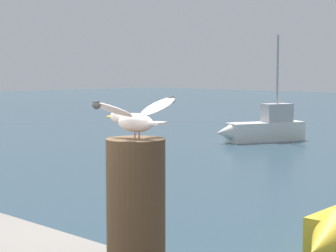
{
  "coord_description": "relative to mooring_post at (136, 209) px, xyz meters",
  "views": [
    {
      "loc": [
        3.33,
        -2.46,
        2.66
      ],
      "look_at": [
        1.03,
        -0.03,
        2.34
      ],
      "focal_mm": 64.53,
      "sensor_mm": 36.0,
      "label": 1
    }
  ],
  "objects": [
    {
      "name": "mooring_post",
      "position": [
        0.0,
        0.0,
        0.0
      ],
      "size": [
        0.32,
        0.32,
        0.75
      ],
      "primitive_type": "cylinder",
      "color": "#4C3823",
      "rests_on": "harbor_quay"
    },
    {
      "name": "seagull",
      "position": [
        -0.0,
        -0.0,
        0.5
      ],
      "size": [
        0.39,
        0.66,
        0.22
      ],
      "color": "#C66860",
      "rests_on": "mooring_post"
    },
    {
      "name": "boat_white",
      "position": [
        -10.39,
        16.24,
        -1.42
      ],
      "size": [
        2.07,
        3.56,
        3.92
      ],
      "color": "silver",
      "rests_on": "ground_plane"
    }
  ]
}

